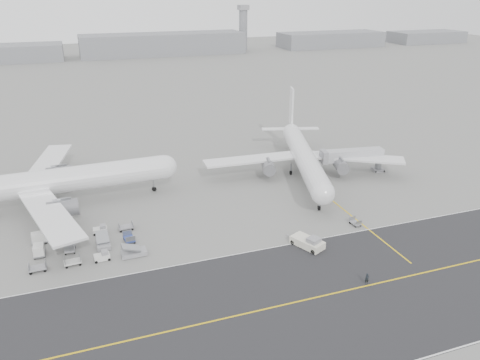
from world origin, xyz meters
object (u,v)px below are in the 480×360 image
object	(u,v)px
airliner_a	(47,183)
airliner_b	(303,156)
jet_bridge	(353,156)
ground_crew_a	(367,279)
control_tower	(243,27)
pushback_tug	(308,242)

from	to	relation	value
airliner_a	airliner_b	bearing A→B (deg)	-93.31
airliner_a	jet_bridge	world-z (taller)	airliner_a
jet_bridge	ground_crew_a	bearing A→B (deg)	-110.25
control_tower	ground_crew_a	distance (m)	294.16
ground_crew_a	airliner_a	bearing A→B (deg)	149.39
airliner_a	pushback_tug	size ratio (longest dim) A/B	7.11
jet_bridge	ground_crew_a	distance (m)	48.69
airliner_a	pushback_tug	world-z (taller)	airliner_a
pushback_tug	jet_bridge	xyz separation A→B (m)	(27.16, 29.08, 3.51)
ground_crew_a	airliner_b	bearing A→B (deg)	89.75
control_tower	jet_bridge	distance (m)	246.99
airliner_a	ground_crew_a	size ratio (longest dim) A/B	29.59
control_tower	ground_crew_a	xyz separation A→B (m)	(-80.61, -282.48, -15.30)
control_tower	jet_bridge	world-z (taller)	control_tower
control_tower	airliner_b	xyz separation A→B (m)	(-69.33, -237.05, -11.22)
airliner_b	airliner_a	bearing A→B (deg)	-164.90
control_tower	airliner_a	world-z (taller)	control_tower
control_tower	airliner_a	xyz separation A→B (m)	(-128.67, -235.58, -10.66)
pushback_tug	airliner_b	bearing A→B (deg)	40.24
control_tower	pushback_tug	bearing A→B (deg)	-107.37
control_tower	pushback_tug	world-z (taller)	control_tower
control_tower	ground_crew_a	size ratio (longest dim) A/B	16.41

